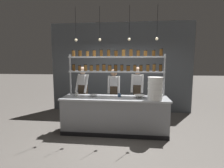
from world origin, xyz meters
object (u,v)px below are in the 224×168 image
object	(u,v)px
spice_shelf_unit	(116,65)
chef_right	(137,91)
prep_bowl_near_left	(93,96)
chef_left	(83,91)
serving_cup_by_board	(119,95)
chef_center	(114,92)
prep_bowl_center_front	(139,96)
container_stack	(155,89)
serving_cup_front	(77,94)

from	to	relation	value
spice_shelf_unit	chef_right	xyz separation A→B (m)	(0.59, 0.44, -0.77)
prep_bowl_near_left	chef_right	bearing A→B (deg)	33.20
chef_left	serving_cup_by_board	world-z (taller)	chef_left
chef_center	prep_bowl_center_front	bearing A→B (deg)	-48.46
chef_center	chef_right	bearing A→B (deg)	-0.14
serving_cup_by_board	chef_right	bearing A→B (deg)	54.80
container_stack	serving_cup_by_board	size ratio (longest dim) A/B	6.04
serving_cup_front	serving_cup_by_board	distance (m)	1.13
prep_bowl_center_front	serving_cup_by_board	world-z (taller)	serving_cup_by_board
chef_right	container_stack	bearing A→B (deg)	-61.83
chef_center	container_stack	world-z (taller)	chef_center
container_stack	serving_cup_by_board	bearing A→B (deg)	161.68
chef_left	prep_bowl_center_front	xyz separation A→B (m)	(1.62, -0.59, -0.01)
spice_shelf_unit	chef_right	distance (m)	1.07
prep_bowl_near_left	prep_bowl_center_front	bearing A→B (deg)	-0.91
prep_bowl_center_front	serving_cup_front	xyz separation A→B (m)	(-1.65, 0.08, 0.01)
container_stack	chef_left	bearing A→B (deg)	158.43
chef_center	serving_cup_front	xyz separation A→B (m)	(-0.93, -0.67, 0.04)
prep_bowl_near_left	serving_cup_front	world-z (taller)	serving_cup_front
chef_center	serving_cup_by_board	distance (m)	0.69
spice_shelf_unit	prep_bowl_center_front	distance (m)	1.05
chef_right	prep_bowl_near_left	bearing A→B (deg)	-140.37
chef_right	serving_cup_front	distance (m)	1.76
chef_center	serving_cup_front	world-z (taller)	chef_center
chef_left	prep_bowl_near_left	size ratio (longest dim) A/B	8.28
spice_shelf_unit	prep_bowl_center_front	bearing A→B (deg)	-27.97
container_stack	spice_shelf_unit	bearing A→B (deg)	151.74
container_stack	prep_bowl_center_front	distance (m)	0.47
chef_center	serving_cup_by_board	size ratio (longest dim) A/B	17.76
prep_bowl_near_left	prep_bowl_center_front	world-z (taller)	prep_bowl_center_front
chef_right	serving_cup_front	bearing A→B (deg)	-150.30
chef_right	prep_bowl_near_left	xyz separation A→B (m)	(-1.16, -0.76, -0.02)
spice_shelf_unit	prep_bowl_near_left	bearing A→B (deg)	-150.87
serving_cup_front	spice_shelf_unit	bearing A→B (deg)	13.86
prep_bowl_near_left	serving_cup_by_board	distance (m)	0.68
spice_shelf_unit	prep_bowl_center_front	world-z (taller)	spice_shelf_unit
spice_shelf_unit	serving_cup_front	bearing A→B (deg)	-166.14
spice_shelf_unit	chef_center	xyz separation A→B (m)	(-0.10, 0.41, -0.81)
spice_shelf_unit	serving_cup_front	distance (m)	1.30
chef_center	prep_bowl_center_front	size ratio (longest dim) A/B	5.72
container_stack	serving_cup_by_board	distance (m)	0.94
spice_shelf_unit	chef_left	xyz separation A→B (m)	(-1.00, 0.25, -0.76)
prep_bowl_near_left	prep_bowl_center_front	xyz separation A→B (m)	(1.19, -0.02, 0.01)
spice_shelf_unit	chef_left	size ratio (longest dim) A/B	1.54
chef_left	serving_cup_front	size ratio (longest dim) A/B	18.72
chef_center	prep_bowl_near_left	xyz separation A→B (m)	(-0.47, -0.73, 0.03)
chef_center	prep_bowl_center_front	xyz separation A→B (m)	(0.72, -0.75, 0.04)
spice_shelf_unit	prep_bowl_center_front	xyz separation A→B (m)	(0.63, -0.33, -0.77)
prep_bowl_near_left	serving_cup_front	distance (m)	0.46
prep_bowl_center_front	serving_cup_by_board	distance (m)	0.52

